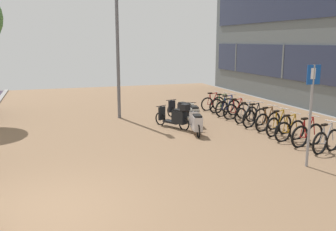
% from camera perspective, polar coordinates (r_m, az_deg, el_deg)
% --- Properties ---
extents(ground, '(21.00, 40.00, 0.13)m').
position_cam_1_polar(ground, '(8.00, -7.49, -13.22)').
color(ground, '#2D1F2F').
extents(bicycle_rack_00, '(1.34, 0.51, 0.97)m').
position_cam_1_polar(bicycle_rack_00, '(12.13, 23.18, -3.64)').
color(bicycle_rack_00, black).
rests_on(bicycle_rack_00, ground).
extents(bicycle_rack_01, '(1.38, 0.48, 1.02)m').
position_cam_1_polar(bicycle_rack_01, '(12.61, 20.63, -2.84)').
color(bicycle_rack_01, black).
rests_on(bicycle_rack_01, ground).
extents(bicycle_rack_02, '(1.33, 0.48, 0.98)m').
position_cam_1_polar(bicycle_rack_02, '(13.11, 18.23, -2.21)').
color(bicycle_rack_02, black).
rests_on(bicycle_rack_02, ground).
extents(bicycle_rack_03, '(1.35, 0.54, 0.99)m').
position_cam_1_polar(bicycle_rack_03, '(13.74, 16.68, -1.48)').
color(bicycle_rack_03, black).
rests_on(bicycle_rack_03, ground).
extents(bicycle_rack_04, '(1.31, 0.48, 0.98)m').
position_cam_1_polar(bicycle_rack_04, '(14.36, 15.11, -0.87)').
color(bicycle_rack_04, black).
rests_on(bicycle_rack_04, ground).
extents(bicycle_rack_05, '(1.33, 0.52, 1.00)m').
position_cam_1_polar(bicycle_rack_05, '(14.91, 13.19, -0.31)').
color(bicycle_rack_05, black).
rests_on(bicycle_rack_05, ground).
extents(bicycle_rack_06, '(1.27, 0.50, 0.93)m').
position_cam_1_polar(bicycle_rack_06, '(15.56, 11.90, 0.14)').
color(bicycle_rack_06, black).
rests_on(bicycle_rack_06, ground).
extents(bicycle_rack_07, '(1.35, 0.48, 0.97)m').
position_cam_1_polar(bicycle_rack_07, '(16.18, 10.56, 0.68)').
color(bicycle_rack_07, black).
rests_on(bicycle_rack_07, ground).
extents(bicycle_rack_08, '(1.41, 0.48, 1.02)m').
position_cam_1_polar(bicycle_rack_08, '(16.80, 9.20, 1.17)').
color(bicycle_rack_08, black).
rests_on(bicycle_rack_08, ground).
extents(bicycle_rack_09, '(1.32, 0.48, 0.98)m').
position_cam_1_polar(bicycle_rack_09, '(17.49, 8.31, 1.54)').
color(bicycle_rack_09, black).
rests_on(bicycle_rack_09, ground).
extents(bicycle_rack_10, '(1.29, 0.48, 0.94)m').
position_cam_1_polar(bicycle_rack_10, '(18.09, 6.91, 1.87)').
color(bicycle_rack_10, black).
rests_on(bicycle_rack_10, ground).
extents(scooter_near, '(0.70, 1.77, 0.80)m').
position_cam_1_polar(scooter_near, '(15.71, 2.02, 0.80)').
color(scooter_near, black).
rests_on(scooter_near, ground).
extents(scooter_mid, '(1.01, 1.64, 1.02)m').
position_cam_1_polar(scooter_mid, '(14.17, 1.26, -0.17)').
color(scooter_mid, black).
rests_on(scooter_mid, ground).
extents(scooter_far, '(0.66, 1.64, 0.79)m').
position_cam_1_polar(scooter_far, '(13.25, 4.38, -1.26)').
color(scooter_far, black).
rests_on(scooter_far, ground).
extents(scooter_extra, '(0.65, 1.76, 0.82)m').
position_cam_1_polar(scooter_extra, '(14.80, 3.89, 0.15)').
color(scooter_extra, black).
rests_on(scooter_extra, ground).
extents(parking_sign, '(0.40, 0.07, 2.70)m').
position_cam_1_polar(parking_sign, '(10.29, 21.14, 1.47)').
color(parking_sign, gray).
rests_on(parking_sign, ground).
extents(lamp_post, '(0.20, 0.52, 6.19)m').
position_cam_1_polar(lamp_post, '(16.01, -7.79, 11.73)').
color(lamp_post, slate).
rests_on(lamp_post, ground).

